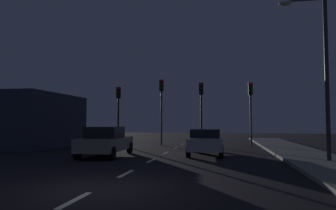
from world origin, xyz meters
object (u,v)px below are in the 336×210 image
object	(u,v)px
traffic_signal_center_left	(161,99)
street_lamp_right	(319,62)
traffic_signal_far_left	(118,104)
traffic_signal_center_right	(201,102)
car_adjacent_lane	(106,141)
traffic_signal_far_right	(251,102)
car_stopped_ahead	(205,141)

from	to	relation	value
traffic_signal_center_left	street_lamp_right	world-z (taller)	street_lamp_right
traffic_signal_far_left	traffic_signal_center_right	bearing A→B (deg)	0.00
car_adjacent_lane	street_lamp_right	distance (m)	10.98
traffic_signal_far_left	traffic_signal_center_left	distance (m)	3.57
traffic_signal_far_left	traffic_signal_far_right	world-z (taller)	traffic_signal_far_right
traffic_signal_far_right	street_lamp_right	size ratio (longest dim) A/B	0.65
car_adjacent_lane	street_lamp_right	world-z (taller)	street_lamp_right
traffic_signal_center_right	traffic_signal_far_right	bearing A→B (deg)	-0.00
traffic_signal_far_right	car_stopped_ahead	world-z (taller)	traffic_signal_far_right
traffic_signal_center_right	car_stopped_ahead	size ratio (longest dim) A/B	1.11
traffic_signal_far_left	traffic_signal_far_right	xyz separation A→B (m)	(10.40, 0.00, 0.08)
traffic_signal_far_left	traffic_signal_center_right	xyz separation A→B (m)	(6.69, 0.00, 0.12)
traffic_signal_far_left	street_lamp_right	bearing A→B (deg)	-37.69
street_lamp_right	traffic_signal_center_left	bearing A→B (deg)	132.82
traffic_signal_far_left	traffic_signal_far_right	size ratio (longest dim) A/B	0.97
traffic_signal_far_left	traffic_signal_far_right	bearing A→B (deg)	0.00
car_adjacent_lane	traffic_signal_center_left	bearing A→B (deg)	81.12
car_stopped_ahead	traffic_signal_center_right	bearing A→B (deg)	95.82
traffic_signal_center_right	car_adjacent_lane	bearing A→B (deg)	-117.84
traffic_signal_far_right	car_adjacent_lane	world-z (taller)	traffic_signal_far_right
car_stopped_ahead	street_lamp_right	distance (m)	6.98
traffic_signal_far_left	car_adjacent_lane	distance (m)	9.07
traffic_signal_center_left	traffic_signal_center_right	distance (m)	3.14
traffic_signal_center_left	street_lamp_right	bearing A→B (deg)	-47.18
traffic_signal_far_right	traffic_signal_center_left	bearing A→B (deg)	179.99
traffic_signal_center_left	car_stopped_ahead	distance (m)	8.27
traffic_signal_center_left	traffic_signal_far_left	bearing A→B (deg)	-179.98
traffic_signal_center_right	car_stopped_ahead	bearing A→B (deg)	-84.18
traffic_signal_far_left	car_adjacent_lane	xyz separation A→B (m)	(2.24, -8.43, -2.49)
traffic_signal_far_right	car_adjacent_lane	distance (m)	12.01
car_adjacent_lane	street_lamp_right	size ratio (longest dim) A/B	0.62
car_stopped_ahead	street_lamp_right	bearing A→B (deg)	-29.64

